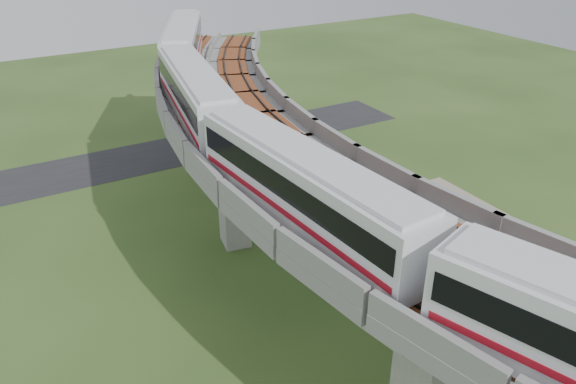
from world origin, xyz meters
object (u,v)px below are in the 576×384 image
object	(u,v)px
car_white	(457,292)
car_red	(481,251)
metro_train	(279,130)
car_dark	(430,216)

from	to	relation	value
car_white	car_red	bearing A→B (deg)	-14.49
metro_train	car_red	world-z (taller)	metro_train
car_white	car_dark	size ratio (longest dim) A/B	0.91
car_white	car_dark	xyz separation A→B (m)	(5.53, 8.59, -0.04)
metro_train	car_dark	world-z (taller)	metro_train
metro_train	car_red	xyz separation A→B (m)	(15.54, -3.09, -11.70)
car_red	car_white	bearing A→B (deg)	-115.31
car_red	car_dark	distance (m)	5.80
metro_train	car_white	distance (m)	16.58
car_red	car_dark	size ratio (longest dim) A/B	0.80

